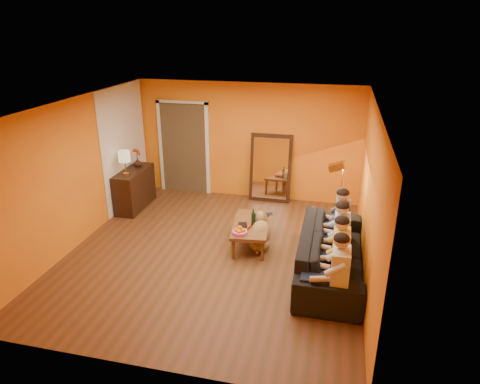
% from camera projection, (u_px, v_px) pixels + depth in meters
% --- Properties ---
extents(room_shell, '(5.00, 5.50, 2.60)m').
position_uv_depth(room_shell, '(219.00, 177.00, 7.38)').
color(room_shell, brown).
rests_on(room_shell, ground).
extents(white_accent, '(0.02, 1.90, 2.58)m').
position_uv_depth(white_accent, '(125.00, 147.00, 9.15)').
color(white_accent, white).
rests_on(white_accent, wall_left).
extents(doorway_recess, '(1.06, 0.30, 2.10)m').
position_uv_depth(doorway_recess, '(186.00, 147.00, 10.01)').
color(doorway_recess, '#3F2D19').
rests_on(doorway_recess, floor).
extents(door_jamb_left, '(0.08, 0.06, 2.20)m').
position_uv_depth(door_jamb_left, '(161.00, 147.00, 10.02)').
color(door_jamb_left, white).
rests_on(door_jamb_left, wall_back).
extents(door_jamb_right, '(0.08, 0.06, 2.20)m').
position_uv_depth(door_jamb_right, '(208.00, 150.00, 9.78)').
color(door_jamb_right, white).
rests_on(door_jamb_right, wall_back).
extents(door_header, '(1.22, 0.06, 0.08)m').
position_uv_depth(door_header, '(182.00, 102.00, 9.50)').
color(door_header, white).
rests_on(door_header, wall_back).
extents(mirror_frame, '(0.92, 0.27, 1.51)m').
position_uv_depth(mirror_frame, '(271.00, 168.00, 9.50)').
color(mirror_frame, black).
rests_on(mirror_frame, floor).
extents(mirror_glass, '(0.78, 0.21, 1.35)m').
position_uv_depth(mirror_glass, '(270.00, 169.00, 9.47)').
color(mirror_glass, white).
rests_on(mirror_glass, mirror_frame).
extents(sideboard, '(0.44, 1.18, 0.85)m').
position_uv_depth(sideboard, '(135.00, 189.00, 9.24)').
color(sideboard, black).
rests_on(sideboard, floor).
extents(table_lamp, '(0.24, 0.24, 0.51)m').
position_uv_depth(table_lamp, '(125.00, 163.00, 8.72)').
color(table_lamp, beige).
rests_on(table_lamp, sideboard).
extents(sofa, '(2.52, 0.99, 0.74)m').
position_uv_depth(sofa, '(331.00, 252.00, 6.83)').
color(sofa, black).
rests_on(sofa, floor).
extents(coffee_table, '(0.75, 1.28, 0.42)m').
position_uv_depth(coffee_table, '(251.00, 234.00, 7.76)').
color(coffee_table, brown).
rests_on(coffee_table, floor).
extents(floor_lamp, '(0.33, 0.27, 1.44)m').
position_uv_depth(floor_lamp, '(341.00, 201.00, 7.87)').
color(floor_lamp, gold).
rests_on(floor_lamp, floor).
extents(dog, '(0.54, 0.67, 0.69)m').
position_uv_depth(dog, '(261.00, 231.00, 7.57)').
color(dog, '#9E7647').
rests_on(dog, floor).
extents(person_far_left, '(0.70, 0.44, 1.22)m').
position_uv_depth(person_far_left, '(340.00, 274.00, 5.80)').
color(person_far_left, beige).
rests_on(person_far_left, sofa).
extents(person_mid_left, '(0.70, 0.44, 1.22)m').
position_uv_depth(person_mid_left, '(340.00, 254.00, 6.30)').
color(person_mid_left, gold).
rests_on(person_mid_left, sofa).
extents(person_mid_right, '(0.70, 0.44, 1.22)m').
position_uv_depth(person_mid_right, '(341.00, 237.00, 6.80)').
color(person_mid_right, '#92B2E2').
rests_on(person_mid_right, sofa).
extents(person_far_right, '(0.70, 0.44, 1.22)m').
position_uv_depth(person_far_right, '(341.00, 222.00, 7.30)').
color(person_far_right, '#38383E').
rests_on(person_far_right, sofa).
extents(fruit_bowl, '(0.26, 0.26, 0.16)m').
position_uv_depth(fruit_bowl, '(240.00, 230.00, 7.26)').
color(fruit_bowl, '#DC4D8F').
rests_on(fruit_bowl, coffee_table).
extents(wine_bottle, '(0.07, 0.07, 0.31)m').
position_uv_depth(wine_bottle, '(253.00, 217.00, 7.57)').
color(wine_bottle, black).
rests_on(wine_bottle, coffee_table).
extents(tumbler, '(0.12, 0.12, 0.10)m').
position_uv_depth(tumbler, '(259.00, 219.00, 7.74)').
color(tumbler, '#B27F3F').
rests_on(tumbler, coffee_table).
extents(laptop, '(0.38, 0.31, 0.03)m').
position_uv_depth(laptop, '(264.00, 216.00, 7.95)').
color(laptop, black).
rests_on(laptop, coffee_table).
extents(book_lower, '(0.19, 0.24, 0.02)m').
position_uv_depth(book_lower, '(239.00, 227.00, 7.53)').
color(book_lower, black).
rests_on(book_lower, coffee_table).
extents(book_mid, '(0.22, 0.27, 0.02)m').
position_uv_depth(book_mid, '(239.00, 225.00, 7.53)').
color(book_mid, '#AD2A13').
rests_on(book_mid, book_lower).
extents(book_upper, '(0.20, 0.23, 0.02)m').
position_uv_depth(book_upper, '(238.00, 225.00, 7.51)').
color(book_upper, black).
rests_on(book_upper, book_mid).
extents(vase, '(0.18, 0.18, 0.19)m').
position_uv_depth(vase, '(138.00, 163.00, 9.27)').
color(vase, black).
rests_on(vase, sideboard).
extents(flowers, '(0.17, 0.17, 0.42)m').
position_uv_depth(flowers, '(137.00, 152.00, 9.19)').
color(flowers, '#AD2A13').
rests_on(flowers, vase).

